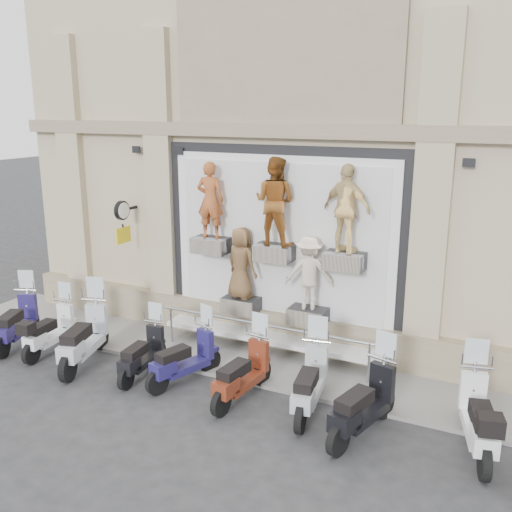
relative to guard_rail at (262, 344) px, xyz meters
The scene contains 15 objects.
ground 2.05m from the guard_rail, 90.00° to the right, with size 90.00×90.00×0.00m, color #29292C.
sidewalk 0.44m from the guard_rail, 90.00° to the left, with size 16.00×2.20×0.08m, color gray.
building 7.46m from the guard_rail, 90.00° to the left, with size 14.00×8.60×12.00m, color tan, non-canonical shape.
shop_vitrine 2.13m from the guard_rail, 83.30° to the left, with size 5.60×0.87×4.30m.
guard_rail is the anchor object (origin of this frame).
clock_sign_bracket 4.57m from the guard_rail, behind, with size 0.10×0.80×1.02m.
scooter_a 5.71m from the guard_rail, 164.26° to the right, with size 0.58×1.97×1.60m, color #1D154C, non-canonical shape.
scooter_b 4.75m from the guard_rail, 161.52° to the right, with size 0.52×1.80×1.46m, color white, non-canonical shape.
scooter_c 3.78m from the guard_rail, 153.64° to the right, with size 0.63×2.15×1.74m, color #ACB0BA, non-canonical shape.
scooter_d 2.50m from the guard_rail, 141.45° to the right, with size 0.50×1.71×1.39m, color black, non-canonical shape.
scooter_e 1.78m from the guard_rail, 125.24° to the right, with size 0.53×1.83×1.48m, color #1C1752, non-canonical shape.
scooter_f 1.60m from the guard_rail, 77.98° to the right, with size 0.55×1.88×1.53m, color maroon, non-canonical shape.
scooter_g 2.15m from the guard_rail, 40.98° to the right, with size 0.57×1.96×1.59m, color #A5A9AC, non-canonical shape.
scooter_h 3.20m from the guard_rail, 32.80° to the right, with size 0.59×2.03×1.65m, color black, non-canonical shape.
scooter_i 4.63m from the guard_rail, 17.05° to the right, with size 0.59×2.02×1.64m, color white, non-canonical shape.
Camera 1 is at (4.80, -8.10, 5.33)m, focal length 40.00 mm.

